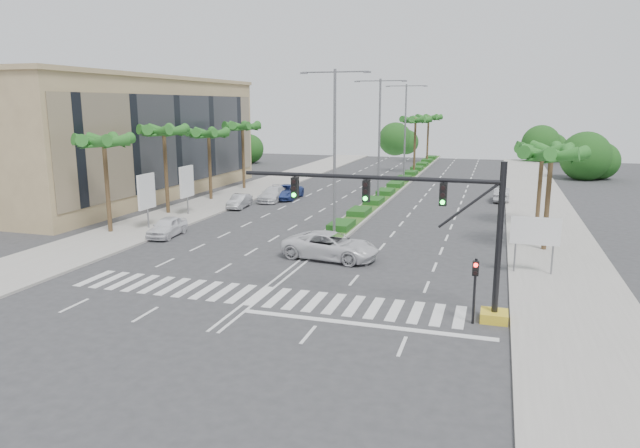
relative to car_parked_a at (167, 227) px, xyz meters
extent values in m
plane|color=#333335|center=(11.80, -10.36, -0.72)|extent=(160.00, 160.00, 0.00)
cube|color=gray|center=(27.00, 9.64, -0.64)|extent=(6.00, 120.00, 0.15)
cube|color=gray|center=(-3.40, 9.64, -0.64)|extent=(6.00, 120.00, 0.15)
cube|color=gray|center=(11.80, 34.64, -0.62)|extent=(2.20, 75.00, 0.20)
cube|color=#284E1B|center=(11.80, 34.64, -0.50)|extent=(1.80, 75.00, 0.04)
cube|color=tan|center=(-14.20, 15.64, 5.28)|extent=(12.00, 36.00, 12.00)
cube|color=gold|center=(23.30, -10.36, -0.49)|extent=(1.20, 1.20, 0.45)
cylinder|color=black|center=(23.30, -10.36, 2.98)|extent=(0.28, 0.28, 7.00)
cylinder|color=black|center=(17.30, -10.36, 5.58)|extent=(12.00, 0.20, 0.20)
cylinder|color=black|center=(21.90, -10.36, 4.48)|extent=(2.53, 0.12, 2.15)
cube|color=black|center=(20.80, -10.36, 4.93)|extent=(0.32, 0.24, 1.00)
cylinder|color=#19E533|center=(20.80, -10.50, 4.61)|extent=(0.20, 0.06, 0.20)
cube|color=black|center=(17.30, -10.36, 4.93)|extent=(0.32, 0.24, 1.00)
cylinder|color=#19E533|center=(17.30, -10.50, 4.61)|extent=(0.20, 0.06, 0.20)
cube|color=black|center=(13.80, -10.36, 4.93)|extent=(0.32, 0.24, 1.00)
cylinder|color=#19E533|center=(13.80, -10.50, 4.61)|extent=(0.20, 0.06, 0.20)
cylinder|color=black|center=(22.40, -10.96, 0.78)|extent=(0.12, 0.12, 3.00)
cube|color=black|center=(22.40, -11.11, 1.88)|extent=(0.28, 0.22, 0.65)
cylinder|color=red|center=(22.40, -11.24, 2.06)|extent=(0.18, 0.05, 0.18)
cylinder|color=slate|center=(24.30, -2.36, 0.68)|extent=(0.10, 0.10, 2.80)
cylinder|color=slate|center=(26.30, -2.36, 0.68)|extent=(0.10, 0.10, 2.80)
cube|color=#0C6638|center=(25.30, -2.36, 1.88)|extent=(2.60, 0.08, 1.50)
cube|color=white|center=(25.30, -2.41, 1.88)|extent=(2.70, 0.02, 1.60)
cylinder|color=slate|center=(-2.70, 1.64, 0.68)|extent=(0.12, 0.12, 2.80)
cube|color=white|center=(-2.70, 1.64, 2.28)|extent=(0.18, 2.10, 2.70)
cube|color=#D8594C|center=(-2.70, 1.64, 2.28)|extent=(0.12, 2.00, 2.60)
cylinder|color=slate|center=(-2.70, 7.64, 0.68)|extent=(0.12, 0.12, 2.80)
cube|color=white|center=(-2.70, 7.64, 2.28)|extent=(0.18, 2.10, 2.70)
cube|color=#D8594C|center=(-2.70, 7.64, 2.28)|extent=(0.12, 2.00, 2.60)
cylinder|color=brown|center=(-4.70, -0.36, 2.78)|extent=(0.32, 0.32, 7.00)
sphere|color=brown|center=(-4.70, -0.36, 6.18)|extent=(0.70, 0.70, 0.70)
cone|color=#21581B|center=(-3.60, -0.36, 6.08)|extent=(0.90, 3.62, 1.50)
cone|color=#21581B|center=(-4.01, 0.50, 6.08)|extent=(3.39, 2.96, 1.50)
cone|color=#21581B|center=(-4.94, 0.71, 6.08)|extent=(3.73, 1.68, 1.50)
cone|color=#21581B|center=(-5.69, 0.11, 6.08)|extent=(2.38, 3.65, 1.50)
cone|color=#21581B|center=(-5.69, -0.84, 6.08)|extent=(2.38, 3.65, 1.50)
cone|color=#21581B|center=(-4.94, -1.44, 6.08)|extent=(3.73, 1.68, 1.50)
cone|color=#21581B|center=(-4.01, -1.22, 6.08)|extent=(3.39, 2.96, 1.50)
cylinder|color=brown|center=(-4.70, 7.64, 2.98)|extent=(0.32, 0.32, 7.40)
sphere|color=brown|center=(-4.70, 7.64, 6.58)|extent=(0.70, 0.70, 0.70)
cone|color=#21581B|center=(-3.60, 7.64, 6.48)|extent=(0.90, 3.62, 1.50)
cone|color=#21581B|center=(-4.01, 8.50, 6.48)|extent=(3.39, 2.96, 1.50)
cone|color=#21581B|center=(-4.94, 8.71, 6.48)|extent=(3.73, 1.68, 1.50)
cone|color=#21581B|center=(-5.69, 8.11, 6.48)|extent=(2.38, 3.65, 1.50)
cone|color=#21581B|center=(-5.69, 7.16, 6.48)|extent=(2.38, 3.65, 1.50)
cone|color=#21581B|center=(-4.94, 6.56, 6.48)|extent=(3.73, 1.68, 1.50)
cone|color=#21581B|center=(-4.01, 6.78, 6.48)|extent=(3.39, 2.96, 1.50)
cylinder|color=brown|center=(-4.70, 15.64, 2.68)|extent=(0.32, 0.32, 6.80)
sphere|color=brown|center=(-4.70, 15.64, 5.98)|extent=(0.70, 0.70, 0.70)
cone|color=#21581B|center=(-3.60, 15.64, 5.88)|extent=(0.90, 3.62, 1.50)
cone|color=#21581B|center=(-4.01, 16.50, 5.88)|extent=(3.39, 2.96, 1.50)
cone|color=#21581B|center=(-4.94, 16.71, 5.88)|extent=(3.73, 1.68, 1.50)
cone|color=#21581B|center=(-5.69, 16.11, 5.88)|extent=(2.38, 3.65, 1.50)
cone|color=#21581B|center=(-5.69, 15.16, 5.88)|extent=(2.38, 3.65, 1.50)
cone|color=#21581B|center=(-4.94, 14.56, 5.88)|extent=(3.73, 1.68, 1.50)
cone|color=#21581B|center=(-4.01, 14.78, 5.88)|extent=(3.39, 2.96, 1.50)
cylinder|color=brown|center=(-4.70, 23.64, 2.88)|extent=(0.32, 0.32, 7.20)
sphere|color=brown|center=(-4.70, 23.64, 6.38)|extent=(0.70, 0.70, 0.70)
cone|color=#21581B|center=(-3.60, 23.64, 6.28)|extent=(0.90, 3.62, 1.50)
cone|color=#21581B|center=(-4.01, 24.50, 6.28)|extent=(3.39, 2.96, 1.50)
cone|color=#21581B|center=(-4.94, 24.71, 6.28)|extent=(3.73, 1.68, 1.50)
cone|color=#21581B|center=(-5.69, 24.11, 6.28)|extent=(2.38, 3.65, 1.50)
cone|color=#21581B|center=(-5.69, 23.16, 6.28)|extent=(2.38, 3.65, 1.50)
cone|color=#21581B|center=(-4.94, 22.56, 6.28)|extent=(3.73, 1.68, 1.50)
cone|color=#21581B|center=(-4.01, 22.78, 6.28)|extent=(3.39, 2.96, 1.50)
cylinder|color=brown|center=(26.30, 3.64, 2.53)|extent=(0.32, 0.32, 6.50)
sphere|color=brown|center=(26.30, 3.64, 5.68)|extent=(0.70, 0.70, 0.70)
cone|color=#21581B|center=(27.40, 3.64, 5.58)|extent=(0.90, 3.62, 1.50)
cone|color=#21581B|center=(26.99, 4.50, 5.58)|extent=(3.39, 2.96, 1.50)
cone|color=#21581B|center=(26.06, 4.71, 5.58)|extent=(3.73, 1.68, 1.50)
cone|color=#21581B|center=(25.31, 4.11, 5.58)|extent=(2.38, 3.65, 1.50)
cone|color=#21581B|center=(25.31, 3.16, 5.58)|extent=(2.38, 3.65, 1.50)
cone|color=#21581B|center=(26.06, 2.56, 5.58)|extent=(3.73, 1.68, 1.50)
cone|color=#21581B|center=(26.99, 2.78, 5.58)|extent=(3.39, 2.96, 1.50)
cylinder|color=brown|center=(26.30, 11.64, 2.38)|extent=(0.32, 0.32, 6.20)
sphere|color=brown|center=(26.30, 11.64, 5.38)|extent=(0.70, 0.70, 0.70)
cone|color=#21581B|center=(27.40, 11.64, 5.28)|extent=(0.90, 3.62, 1.50)
cone|color=#21581B|center=(26.99, 12.50, 5.28)|extent=(3.39, 2.96, 1.50)
cone|color=#21581B|center=(26.06, 12.71, 5.28)|extent=(3.73, 1.68, 1.50)
cone|color=#21581B|center=(25.31, 12.11, 5.28)|extent=(2.38, 3.65, 1.50)
cone|color=#21581B|center=(25.31, 11.16, 5.28)|extent=(2.38, 3.65, 1.50)
cone|color=#21581B|center=(26.06, 10.56, 5.28)|extent=(3.73, 1.68, 1.50)
cone|color=#21581B|center=(26.99, 10.78, 5.28)|extent=(3.39, 2.96, 1.50)
cylinder|color=brown|center=(11.80, 44.64, 3.03)|extent=(0.32, 0.32, 7.50)
sphere|color=brown|center=(11.80, 44.64, 6.68)|extent=(0.70, 0.70, 0.70)
cone|color=#21581B|center=(12.90, 44.64, 6.58)|extent=(0.90, 3.62, 1.50)
cone|color=#21581B|center=(12.49, 45.50, 6.58)|extent=(3.39, 2.96, 1.50)
cone|color=#21581B|center=(11.56, 45.71, 6.58)|extent=(3.73, 1.68, 1.50)
cone|color=#21581B|center=(10.81, 45.11, 6.58)|extent=(2.38, 3.65, 1.50)
cone|color=#21581B|center=(10.81, 44.16, 6.58)|extent=(2.38, 3.65, 1.50)
cone|color=#21581B|center=(11.56, 43.56, 6.58)|extent=(3.73, 1.68, 1.50)
cone|color=#21581B|center=(12.49, 43.78, 6.58)|extent=(3.39, 2.96, 1.50)
cylinder|color=brown|center=(11.80, 59.64, 3.03)|extent=(0.32, 0.32, 7.50)
sphere|color=brown|center=(11.80, 59.64, 6.68)|extent=(0.70, 0.70, 0.70)
cone|color=#21581B|center=(12.90, 59.64, 6.58)|extent=(0.90, 3.62, 1.50)
cone|color=#21581B|center=(12.49, 60.50, 6.58)|extent=(3.39, 2.96, 1.50)
cone|color=#21581B|center=(11.56, 60.71, 6.58)|extent=(3.73, 1.68, 1.50)
cone|color=#21581B|center=(10.81, 60.11, 6.58)|extent=(2.38, 3.65, 1.50)
cone|color=#21581B|center=(10.81, 59.16, 6.58)|extent=(2.38, 3.65, 1.50)
cone|color=#21581B|center=(11.56, 58.56, 6.58)|extent=(3.73, 1.68, 1.50)
cone|color=#21581B|center=(12.49, 58.78, 6.58)|extent=(3.39, 2.96, 1.50)
cylinder|color=slate|center=(11.80, 3.64, 5.28)|extent=(0.20, 0.20, 12.00)
cylinder|color=slate|center=(10.60, 3.64, 11.08)|extent=(2.40, 0.10, 0.10)
cylinder|color=slate|center=(13.00, 3.64, 11.08)|extent=(2.40, 0.10, 0.10)
cube|color=slate|center=(9.50, 3.64, 11.03)|extent=(0.50, 0.25, 0.12)
cube|color=slate|center=(14.10, 3.64, 11.03)|extent=(0.50, 0.25, 0.12)
cylinder|color=slate|center=(11.80, 19.64, 5.28)|extent=(0.20, 0.20, 12.00)
cylinder|color=slate|center=(10.60, 19.64, 11.08)|extent=(2.40, 0.10, 0.10)
cylinder|color=slate|center=(13.00, 19.64, 11.08)|extent=(2.40, 0.10, 0.10)
cube|color=slate|center=(9.50, 19.64, 11.03)|extent=(0.50, 0.25, 0.12)
cube|color=slate|center=(14.10, 19.64, 11.03)|extent=(0.50, 0.25, 0.12)
cylinder|color=slate|center=(11.80, 35.64, 5.28)|extent=(0.20, 0.20, 12.00)
cylinder|color=slate|center=(10.60, 35.64, 11.08)|extent=(2.40, 0.10, 0.10)
cylinder|color=slate|center=(13.00, 35.64, 11.08)|extent=(2.40, 0.10, 0.10)
cube|color=slate|center=(9.50, 35.64, 11.03)|extent=(0.50, 0.25, 0.12)
cube|color=slate|center=(14.10, 35.64, 11.03)|extent=(0.50, 0.25, 0.12)
imported|color=white|center=(0.00, 0.00, 0.00)|extent=(2.10, 4.36, 1.44)
imported|color=#BCBCC1|center=(0.00, 12.41, -0.08)|extent=(1.70, 3.97, 1.27)
imported|color=#2E438E|center=(2.39, 18.67, 0.01)|extent=(2.55, 5.29, 1.45)
imported|color=silver|center=(1.58, 16.93, 0.00)|extent=(2.15, 4.98, 1.43)
imported|color=silver|center=(13.29, -2.39, 0.13)|extent=(6.39, 3.54, 1.69)
imported|color=#AEACB1|center=(23.60, 23.60, -0.02)|extent=(1.53, 4.27, 1.40)
camera|label=1|loc=(23.03, -35.87, 8.86)|focal=32.00mm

